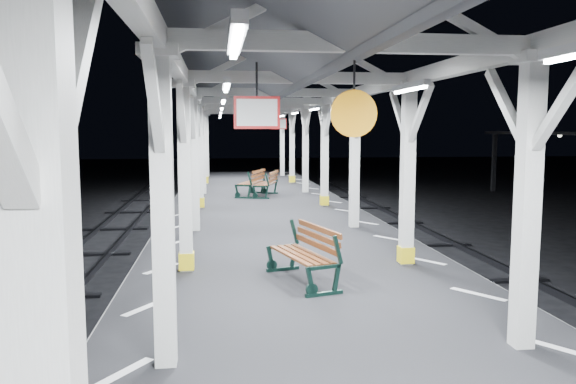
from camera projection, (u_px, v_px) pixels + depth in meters
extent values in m
plane|color=black|center=(318.00, 366.00, 8.29)|extent=(120.00, 120.00, 0.00)
cube|color=black|center=(318.00, 334.00, 8.23)|extent=(6.00, 50.00, 1.00)
cube|color=silver|center=(147.00, 307.00, 7.87)|extent=(1.00, 48.00, 0.01)
cube|color=silver|center=(478.00, 294.00, 8.48)|extent=(1.00, 48.00, 0.01)
cube|color=#2D2D33|center=(0.00, 378.00, 7.73)|extent=(0.08, 60.00, 0.16)
cube|color=silver|center=(73.00, 63.00, 2.25)|extent=(0.10, 0.99, 0.99)
cube|color=silver|center=(163.00, 216.00, 5.78)|extent=(0.22, 0.22, 3.20)
cube|color=silver|center=(159.00, 51.00, 5.59)|extent=(0.40, 0.40, 0.12)
cube|color=silver|center=(165.00, 105.00, 6.19)|extent=(0.10, 0.99, 0.99)
cube|color=silver|center=(154.00, 100.00, 5.11)|extent=(0.10, 0.99, 0.99)
cube|color=silver|center=(185.00, 181.00, 9.72)|extent=(0.22, 0.22, 3.20)
cube|color=silver|center=(183.00, 83.00, 9.54)|extent=(0.40, 0.40, 0.12)
cube|color=yellow|center=(187.00, 261.00, 9.88)|extent=(0.26, 0.26, 0.30)
cube|color=silver|center=(185.00, 115.00, 10.14)|extent=(0.10, 0.99, 0.99)
cube|color=silver|center=(182.00, 113.00, 9.05)|extent=(0.10, 0.99, 0.99)
cube|color=silver|center=(194.00, 166.00, 13.67)|extent=(0.22, 0.22, 3.20)
cube|color=silver|center=(193.00, 97.00, 13.48)|extent=(0.40, 0.40, 0.12)
cube|color=silver|center=(194.00, 119.00, 14.08)|extent=(0.10, 0.99, 0.99)
cube|color=silver|center=(192.00, 118.00, 12.99)|extent=(0.10, 0.99, 0.99)
cube|color=silver|center=(199.00, 158.00, 17.61)|extent=(0.22, 0.22, 3.20)
cube|color=silver|center=(199.00, 104.00, 17.42)|extent=(0.40, 0.40, 0.12)
cube|color=yellow|center=(200.00, 202.00, 17.77)|extent=(0.26, 0.26, 0.30)
cube|color=silver|center=(199.00, 121.00, 18.02)|extent=(0.10, 0.99, 0.99)
cube|color=silver|center=(198.00, 120.00, 16.94)|extent=(0.10, 0.99, 0.99)
cube|color=silver|center=(203.00, 152.00, 21.55)|extent=(0.22, 0.22, 3.20)
cube|color=silver|center=(202.00, 109.00, 21.37)|extent=(0.40, 0.40, 0.12)
cube|color=silver|center=(203.00, 122.00, 21.97)|extent=(0.10, 0.99, 0.99)
cube|color=silver|center=(202.00, 122.00, 20.88)|extent=(0.10, 0.99, 0.99)
cube|color=silver|center=(205.00, 149.00, 25.50)|extent=(0.22, 0.22, 3.20)
cube|color=silver|center=(204.00, 112.00, 25.31)|extent=(0.40, 0.40, 0.12)
cube|color=yellow|center=(205.00, 180.00, 25.66)|extent=(0.26, 0.26, 0.30)
cube|color=silver|center=(205.00, 123.00, 25.91)|extent=(0.10, 0.99, 0.99)
cube|color=silver|center=(204.00, 123.00, 24.83)|extent=(0.10, 0.99, 0.99)
cube|color=silver|center=(207.00, 146.00, 29.44)|extent=(0.22, 0.22, 3.20)
cube|color=silver|center=(206.00, 114.00, 29.26)|extent=(0.40, 0.40, 0.12)
cube|color=silver|center=(206.00, 124.00, 29.86)|extent=(0.10, 0.99, 0.99)
cube|color=silver|center=(206.00, 124.00, 28.77)|extent=(0.10, 0.99, 0.99)
cube|color=silver|center=(527.00, 209.00, 6.27)|extent=(0.22, 0.22, 3.20)
cube|color=silver|center=(534.00, 58.00, 6.09)|extent=(0.40, 0.40, 0.12)
cube|color=silver|center=(507.00, 107.00, 6.69)|extent=(0.10, 0.99, 0.99)
cube|color=silver|center=(563.00, 103.00, 5.60)|extent=(0.10, 0.99, 0.99)
cube|color=silver|center=(408.00, 178.00, 10.22)|extent=(0.22, 0.22, 3.20)
cube|color=silver|center=(410.00, 86.00, 10.03)|extent=(0.40, 0.40, 0.12)
cube|color=yellow|center=(406.00, 254.00, 10.37)|extent=(0.26, 0.26, 0.30)
cube|color=silver|center=(399.00, 115.00, 10.63)|extent=(0.10, 0.99, 0.99)
cube|color=silver|center=(420.00, 114.00, 9.55)|extent=(0.10, 0.99, 0.99)
cube|color=silver|center=(355.00, 164.00, 14.16)|extent=(0.22, 0.22, 3.20)
cube|color=silver|center=(355.00, 98.00, 13.97)|extent=(0.40, 0.40, 0.12)
cube|color=silver|center=(350.00, 119.00, 14.57)|extent=(0.10, 0.99, 0.99)
cube|color=silver|center=(361.00, 118.00, 13.49)|extent=(0.10, 0.99, 0.99)
cube|color=silver|center=(325.00, 157.00, 18.10)|extent=(0.22, 0.22, 3.20)
cube|color=silver|center=(325.00, 105.00, 17.92)|extent=(0.40, 0.40, 0.12)
cube|color=yellow|center=(324.00, 200.00, 18.26)|extent=(0.26, 0.26, 0.30)
cube|color=silver|center=(322.00, 121.00, 18.52)|extent=(0.10, 0.99, 0.99)
cube|color=silver|center=(328.00, 121.00, 17.43)|extent=(0.10, 0.99, 0.99)
cube|color=silver|center=(305.00, 152.00, 22.05)|extent=(0.22, 0.22, 3.20)
cube|color=silver|center=(306.00, 109.00, 21.86)|extent=(0.40, 0.40, 0.12)
cube|color=silver|center=(303.00, 123.00, 22.46)|extent=(0.10, 0.99, 0.99)
cube|color=silver|center=(308.00, 122.00, 21.38)|extent=(0.10, 0.99, 0.99)
cube|color=silver|center=(292.00, 148.00, 25.99)|extent=(0.22, 0.22, 3.20)
cube|color=silver|center=(292.00, 112.00, 25.81)|extent=(0.40, 0.40, 0.12)
cube|color=yellow|center=(292.00, 179.00, 26.15)|extent=(0.26, 0.26, 0.30)
cube|color=silver|center=(291.00, 124.00, 26.41)|extent=(0.10, 0.99, 0.99)
cube|color=silver|center=(294.00, 123.00, 25.32)|extent=(0.10, 0.99, 0.99)
cube|color=silver|center=(282.00, 146.00, 29.94)|extent=(0.22, 0.22, 3.20)
cube|color=silver|center=(282.00, 115.00, 29.75)|extent=(0.40, 0.40, 0.12)
cube|color=silver|center=(281.00, 124.00, 30.35)|extent=(0.10, 0.99, 0.99)
cube|color=silver|center=(283.00, 124.00, 29.27)|extent=(0.10, 0.99, 0.99)
cube|color=silver|center=(174.00, 62.00, 7.55)|extent=(0.18, 48.00, 0.24)
cube|color=silver|center=(457.00, 67.00, 8.05)|extent=(0.18, 48.00, 0.24)
cube|color=silver|center=(355.00, 43.00, 5.83)|extent=(4.20, 0.14, 0.20)
cube|color=silver|center=(299.00, 78.00, 9.77)|extent=(4.20, 0.14, 0.20)
cube|color=silver|center=(276.00, 92.00, 13.71)|extent=(4.20, 0.14, 0.20)
cube|color=silver|center=(263.00, 101.00, 17.66)|extent=(4.20, 0.14, 0.20)
cube|color=silver|center=(254.00, 106.00, 21.60)|extent=(4.20, 0.14, 0.20)
cube|color=silver|center=(249.00, 109.00, 25.55)|extent=(4.20, 0.14, 0.20)
cube|color=silver|center=(244.00, 112.00, 29.49)|extent=(4.20, 0.14, 0.20)
cube|color=#4A4D52|center=(226.00, 23.00, 7.58)|extent=(2.80, 49.00, 1.45)
cube|color=#4A4D52|center=(411.00, 27.00, 7.90)|extent=(2.80, 49.00, 1.45)
cube|color=silver|center=(236.00, 36.00, 3.72)|extent=(0.10, 1.35, 0.08)
cube|color=white|center=(236.00, 44.00, 3.73)|extent=(0.05, 1.25, 0.05)
cube|color=silver|center=(226.00, 84.00, 7.67)|extent=(0.10, 1.35, 0.08)
cube|color=white|center=(226.00, 88.00, 7.67)|extent=(0.05, 1.25, 0.05)
cube|color=silver|center=(223.00, 99.00, 11.61)|extent=(0.10, 1.35, 0.08)
cube|color=white|center=(223.00, 102.00, 11.62)|extent=(0.05, 1.25, 0.05)
cube|color=silver|center=(222.00, 107.00, 15.56)|extent=(0.10, 1.35, 0.08)
cube|color=white|center=(222.00, 109.00, 15.56)|extent=(0.05, 1.25, 0.05)
cube|color=silver|center=(221.00, 111.00, 19.50)|extent=(0.10, 1.35, 0.08)
cube|color=white|center=(221.00, 113.00, 19.51)|extent=(0.05, 1.25, 0.05)
cube|color=silver|center=(220.00, 114.00, 23.44)|extent=(0.10, 1.35, 0.08)
cube|color=white|center=(220.00, 116.00, 23.45)|extent=(0.05, 1.25, 0.05)
cube|color=silver|center=(220.00, 117.00, 27.39)|extent=(0.10, 1.35, 0.08)
cube|color=white|center=(220.00, 118.00, 27.39)|extent=(0.05, 1.25, 0.05)
cube|color=silver|center=(410.00, 86.00, 7.99)|extent=(0.10, 1.35, 0.08)
cube|color=white|center=(410.00, 89.00, 8.00)|extent=(0.05, 1.25, 0.05)
cube|color=silver|center=(346.00, 100.00, 11.93)|extent=(0.10, 1.35, 0.08)
cube|color=white|center=(346.00, 103.00, 11.94)|extent=(0.05, 1.25, 0.05)
cube|color=silver|center=(314.00, 107.00, 15.88)|extent=(0.10, 1.35, 0.08)
cube|color=white|center=(314.00, 109.00, 15.88)|extent=(0.05, 1.25, 0.05)
cube|color=silver|center=(295.00, 112.00, 19.82)|extent=(0.10, 1.35, 0.08)
cube|color=white|center=(295.00, 113.00, 19.83)|extent=(0.05, 1.25, 0.05)
cube|color=silver|center=(282.00, 115.00, 23.77)|extent=(0.10, 1.35, 0.08)
cube|color=white|center=(282.00, 116.00, 23.77)|extent=(0.05, 1.25, 0.05)
cube|color=silver|center=(273.00, 117.00, 27.71)|extent=(0.10, 1.35, 0.08)
cube|color=white|center=(273.00, 118.00, 27.72)|extent=(0.05, 1.25, 0.05)
cylinder|color=black|center=(354.00, 75.00, 5.86)|extent=(0.02, 0.02, 0.30)
cylinder|color=orange|center=(354.00, 114.00, 5.91)|extent=(0.50, 0.04, 0.50)
cylinder|color=black|center=(257.00, 79.00, 6.03)|extent=(0.02, 0.02, 0.36)
cube|color=red|center=(257.00, 113.00, 6.07)|extent=(0.50, 0.03, 0.35)
cube|color=white|center=(257.00, 113.00, 6.07)|extent=(0.44, 0.04, 0.29)
cylinder|color=black|center=(279.00, 113.00, 18.57)|extent=(0.02, 0.02, 0.36)
cube|color=red|center=(279.00, 124.00, 18.61)|extent=(0.50, 0.03, 0.35)
cube|color=white|center=(279.00, 124.00, 18.61)|extent=(0.44, 0.05, 0.29)
cube|color=black|center=(494.00, 162.00, 31.53)|extent=(0.20, 0.20, 3.30)
sphere|color=silver|center=(560.00, 135.00, 25.44)|extent=(0.20, 0.20, 0.20)
sphere|color=silver|center=(495.00, 134.00, 31.35)|extent=(0.20, 0.20, 0.20)
cube|color=black|center=(324.00, 294.00, 8.40)|extent=(0.61, 0.23, 0.06)
cube|color=black|center=(311.00, 282.00, 8.29)|extent=(0.17, 0.09, 0.47)
cube|color=black|center=(336.00, 279.00, 8.46)|extent=(0.15, 0.09, 0.47)
cube|color=black|center=(338.00, 250.00, 8.42)|extent=(0.17, 0.09, 0.45)
cube|color=black|center=(283.00, 269.00, 9.90)|extent=(0.61, 0.23, 0.06)
cube|color=black|center=(271.00, 259.00, 9.79)|extent=(0.17, 0.09, 0.47)
cube|color=black|center=(293.00, 257.00, 9.95)|extent=(0.15, 0.09, 0.47)
cube|color=black|center=(294.00, 232.00, 9.91)|extent=(0.17, 0.09, 0.45)
cube|color=brown|center=(290.00, 256.00, 9.02)|extent=(0.51, 1.52, 0.04)
cube|color=brown|center=(298.00, 255.00, 9.07)|extent=(0.51, 1.52, 0.04)
cube|color=brown|center=(305.00, 254.00, 9.12)|extent=(0.51, 1.52, 0.04)
cube|color=brown|center=(313.00, 254.00, 9.18)|extent=(0.51, 1.52, 0.04)
cube|color=brown|center=(316.00, 245.00, 9.19)|extent=(0.47, 1.51, 0.10)
cube|color=brown|center=(318.00, 237.00, 9.18)|extent=(0.47, 1.51, 0.10)
cube|color=brown|center=(319.00, 229.00, 9.17)|extent=(0.47, 1.51, 0.10)
cube|color=black|center=(261.00, 198.00, 20.05)|extent=(0.62, 0.24, 0.06)
cube|color=black|center=(255.00, 192.00, 20.06)|extent=(0.17, 0.10, 0.48)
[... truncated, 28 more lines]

